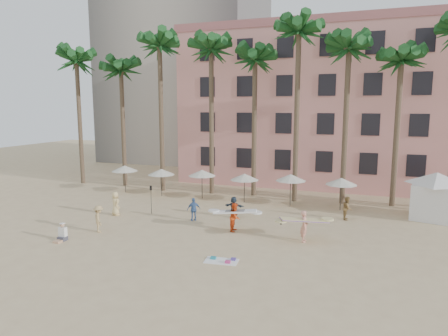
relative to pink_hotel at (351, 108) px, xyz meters
name	(u,v)px	position (x,y,z in m)	size (l,w,h in m)	color
ground	(198,253)	(-7.00, -26.00, -8.00)	(120.00, 120.00, 0.00)	#D1B789
pink_hotel	(351,108)	(0.00, 0.00, 0.00)	(35.00, 14.00, 16.00)	pink
palm_row	(270,51)	(-6.49, -11.00, 4.97)	(44.40, 5.40, 16.30)	brown
umbrella_row	(223,175)	(-10.00, -13.50, -5.67)	(22.50, 2.70, 2.73)	#332B23
cabana	(436,192)	(6.72, -13.69, -5.93)	(5.42, 5.42, 3.50)	silver
beach_towel	(222,260)	(-5.29, -26.59, -7.97)	(1.90, 1.20, 0.14)	white
carrier_yellow	(304,225)	(-1.62, -21.94, -6.92)	(2.98, 2.01, 1.96)	#E1937F
carrier_white	(235,216)	(-6.29, -21.36, -6.99)	(2.96, 1.26, 1.90)	#EC4D18
beachgoers	(193,210)	(-9.84, -20.29, -7.13)	(17.62, 9.66, 1.82)	olive
paddle	(151,196)	(-13.70, -19.50, -6.59)	(0.18, 0.04, 2.23)	black
seated_man	(62,235)	(-15.79, -26.84, -7.62)	(0.49, 0.85, 1.10)	#3F3F4C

